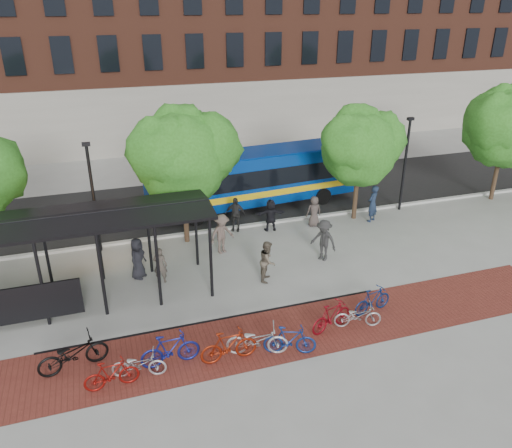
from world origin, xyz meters
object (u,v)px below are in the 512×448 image
object	(u,v)px
tree_c	(361,143)
bike_6	(257,340)
bike_11	(373,300)
pedestrian_7	(373,204)
bike_3	(170,350)
pedestrian_1	(160,265)
bike_9	(332,316)
tree_d	(507,123)
bus	(253,175)
pedestrian_3	(222,234)
tree_b	(184,151)
pedestrian_5	(271,215)
bike_2	(139,364)
bus_shelter	(63,230)
bike_7	(290,340)
pedestrian_4	(235,214)
bike_0	(73,354)
pedestrian_6	(314,211)
pedestrian_9	(324,240)
lamp_post_right	(405,162)
lamp_post_left	(93,195)
pedestrian_8	(268,261)
bike_10	(358,316)
bike_1	(111,374)
pedestrian_0	(138,258)
bike_5	(229,346)

from	to	relation	value
tree_c	bike_6	xyz separation A→B (m)	(-8.51, -9.08, -3.52)
bike_11	pedestrian_7	xyz separation A→B (m)	(4.29, 7.45, 0.48)
bike_3	pedestrian_1	world-z (taller)	pedestrian_1
bike_3	bike_9	size ratio (longest dim) A/B	1.06
tree_d	bus	xyz separation A→B (m)	(-13.66, 3.26, -2.65)
pedestrian_3	tree_d	bearing A→B (deg)	-14.24
tree_b	pedestrian_5	size ratio (longest dim) A/B	3.91
bike_3	pedestrian_1	xyz separation A→B (m)	(0.46, 5.22, 0.21)
bike_2	pedestrian_7	size ratio (longest dim) A/B	0.85
tree_c	pedestrian_1	world-z (taller)	tree_c
bus_shelter	pedestrian_7	bearing A→B (deg)	11.98
tree_d	pedestrian_3	world-z (taller)	tree_d
bike_7	pedestrian_4	size ratio (longest dim) A/B	0.99
tree_d	bus	bearing A→B (deg)	166.59
bike_3	bike_7	world-z (taller)	bike_3
bike_0	pedestrian_4	distance (m)	11.41
bike_7	pedestrian_6	world-z (taller)	pedestrian_6
bike_0	bike_3	size ratio (longest dim) A/B	1.14
tree_d	pedestrian_9	bearing A→B (deg)	-163.38
lamp_post_right	pedestrian_4	world-z (taller)	lamp_post_right
bike_2	pedestrian_1	size ratio (longest dim) A/B	1.07
lamp_post_right	bike_7	distance (m)	14.38
bus_shelter	lamp_post_left	world-z (taller)	lamp_post_left
pedestrian_3	pedestrian_8	bearing A→B (deg)	-88.60
bike_9	bike_10	bearing A→B (deg)	-116.49
bike_1	bike_6	size ratio (longest dim) A/B	0.81
pedestrian_5	bike_0	bearing A→B (deg)	47.85
bike_9	pedestrian_6	bearing A→B (deg)	-38.61
tree_c	bike_2	size ratio (longest dim) A/B	3.55
tree_d	pedestrian_0	xyz separation A→B (m)	(-20.66, -2.83, -3.58)
bike_5	bike_7	size ratio (longest dim) A/B	1.08
tree_c	tree_b	bearing A→B (deg)	180.00
pedestrian_7	bike_6	bearing A→B (deg)	11.08
bike_5	pedestrian_0	xyz separation A→B (m)	(-2.17, 6.29, 0.33)
bike_7	pedestrian_9	xyz separation A→B (m)	(3.83, 5.62, 0.43)
pedestrian_0	bike_11	bearing A→B (deg)	-87.23
bike_11	pedestrian_6	xyz separation A→B (m)	(1.16, 7.85, 0.30)
bike_1	pedestrian_5	xyz separation A→B (m)	(8.28, 9.12, 0.34)
bus_shelter	bike_10	size ratio (longest dim) A/B	6.25
tree_b	bike_5	xyz separation A→B (m)	(-0.49, -9.12, -3.89)
bike_10	pedestrian_1	size ratio (longest dim) A/B	1.09
bike_7	bike_11	xyz separation A→B (m)	(3.80, 1.27, -0.02)
lamp_post_left	pedestrian_5	size ratio (longest dim) A/B	3.10
bike_9	pedestrian_4	world-z (taller)	pedestrian_4
tree_d	pedestrian_0	distance (m)	21.16
bike_6	pedestrian_5	bearing A→B (deg)	-5.90
tree_b	bike_6	distance (m)	9.90
bike_5	bike_7	bearing A→B (deg)	-98.86
bike_0	bike_1	xyz separation A→B (m)	(1.08, -1.24, -0.08)
bike_6	tree_c	bearing A→B (deg)	-26.77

